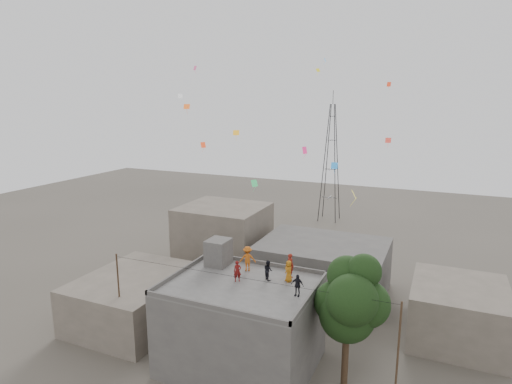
% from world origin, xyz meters
% --- Properties ---
extents(ground, '(140.00, 140.00, 0.00)m').
position_xyz_m(ground, '(0.00, 0.00, 0.00)').
color(ground, '#4A453D').
rests_on(ground, ground).
extents(main_building, '(10.00, 8.00, 6.10)m').
position_xyz_m(main_building, '(0.00, 0.00, 3.05)').
color(main_building, '#4C4A47').
rests_on(main_building, ground).
extents(parapet, '(10.00, 8.00, 0.30)m').
position_xyz_m(parapet, '(0.00, 0.00, 6.25)').
color(parapet, '#4C4A47').
rests_on(parapet, main_building).
extents(stair_head_box, '(1.60, 1.80, 2.00)m').
position_xyz_m(stair_head_box, '(-3.20, 2.60, 7.10)').
color(stair_head_box, '#4C4A47').
rests_on(stair_head_box, main_building).
extents(neighbor_west, '(8.00, 10.00, 4.00)m').
position_xyz_m(neighbor_west, '(-11.00, 2.00, 2.00)').
color(neighbor_west, '#60574C').
rests_on(neighbor_west, ground).
extents(neighbor_north, '(12.00, 9.00, 5.00)m').
position_xyz_m(neighbor_north, '(2.00, 14.00, 2.50)').
color(neighbor_north, '#4C4A47').
rests_on(neighbor_north, ground).
extents(neighbor_northwest, '(9.00, 8.00, 7.00)m').
position_xyz_m(neighbor_northwest, '(-10.00, 16.00, 3.50)').
color(neighbor_northwest, '#60574C').
rests_on(neighbor_northwest, ground).
extents(neighbor_east, '(7.00, 8.00, 4.40)m').
position_xyz_m(neighbor_east, '(14.00, 10.00, 2.20)').
color(neighbor_east, '#60574C').
rests_on(neighbor_east, ground).
extents(tree, '(4.90, 4.60, 9.10)m').
position_xyz_m(tree, '(7.37, 0.60, 6.10)').
color(tree, black).
rests_on(tree, ground).
extents(utility_line, '(20.12, 0.62, 7.40)m').
position_xyz_m(utility_line, '(0.50, -1.25, 3.83)').
color(utility_line, black).
rests_on(utility_line, ground).
extents(transmission_tower, '(2.97, 2.97, 20.01)m').
position_xyz_m(transmission_tower, '(-4.00, 40.00, 9.07)').
color(transmission_tower, black).
rests_on(transmission_tower, ground).
extents(person_red_adult, '(0.76, 0.70, 1.74)m').
position_xyz_m(person_red_adult, '(2.61, 2.63, 6.97)').
color(person_red_adult, maroon).
rests_on(person_red_adult, main_building).
extents(person_orange_child, '(0.86, 0.87, 1.52)m').
position_xyz_m(person_orange_child, '(2.77, 1.81, 6.86)').
color(person_orange_child, '#B26814').
rests_on(person_orange_child, main_building).
extents(person_dark_child, '(0.87, 0.85, 1.41)m').
position_xyz_m(person_dark_child, '(1.34, 1.53, 6.80)').
color(person_dark_child, black).
rests_on(person_dark_child, main_building).
extents(person_dark_adult, '(0.87, 0.40, 1.46)m').
position_xyz_m(person_dark_adult, '(4.04, -0.09, 6.83)').
color(person_dark_adult, black).
rests_on(person_dark_adult, main_building).
extents(person_orange_adult, '(1.39, 1.15, 1.87)m').
position_xyz_m(person_orange_adult, '(-0.66, 2.43, 7.03)').
color(person_orange_adult, '#BE5915').
rests_on(person_orange_adult, main_building).
extents(person_red_child, '(0.65, 0.61, 1.48)m').
position_xyz_m(person_red_child, '(-0.48, 0.38, 6.84)').
color(person_red_child, maroon).
rests_on(person_red_child, main_building).
extents(kites, '(20.03, 14.33, 10.45)m').
position_xyz_m(kites, '(-0.28, 7.26, 15.88)').
color(kites, '#FF471A').
rests_on(kites, ground).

